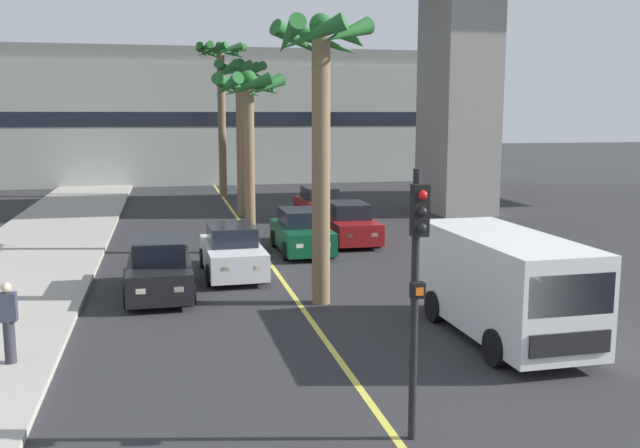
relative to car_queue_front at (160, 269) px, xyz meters
name	(u,v)px	position (x,y,z in m)	size (l,w,h in m)	color
lane_stripe_center	(261,251)	(3.60, 5.62, -0.72)	(0.14, 56.00, 0.01)	#DBCC4C
pier_building_backdrop	(209,117)	(3.60, 34.08, 4.03)	(36.66, 8.04, 9.62)	#ADB2A8
car_queue_front	(160,269)	(0.00, 0.00, 0.00)	(1.86, 4.11, 1.56)	black
car_queue_second	(349,224)	(7.20, 6.64, 0.00)	(1.89, 4.13, 1.56)	maroon
car_queue_third	(232,252)	(2.21, 2.01, 0.00)	(1.90, 4.14, 1.56)	white
car_queue_fourth	(320,205)	(7.36, 12.54, 0.00)	(1.94, 4.15, 1.56)	maroon
car_queue_fifth	(301,233)	(5.01, 5.10, 0.00)	(1.85, 4.11, 1.56)	#0C4728
delivery_van	(504,283)	(7.50, -5.66, 0.57)	(2.22, 5.28, 2.36)	white
traffic_light_median_near	(417,269)	(3.85, -9.93, 1.99)	(0.24, 0.37, 4.20)	black
palm_tree_near_median	(221,76)	(3.68, 23.29, 6.52)	(3.20, 3.23, 9.23)	brown
palm_tree_mid_median	(240,98)	(3.93, 14.88, 5.04)	(2.69, 2.70, 7.63)	brown
palm_tree_far_median	(321,94)	(4.19, -1.86, 4.76)	(2.60, 2.74, 7.49)	brown
palm_tree_farthest_median	(248,108)	(3.18, 5.42, 4.49)	(2.65, 2.74, 6.51)	brown
pedestrian_far_along	(8,321)	(-2.84, -5.37, 0.28)	(0.34, 0.22, 1.62)	#2D2D38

